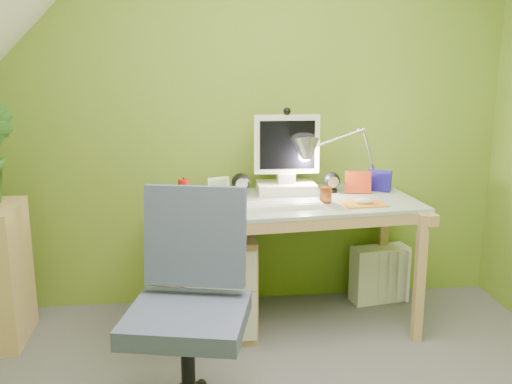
{
  "coord_description": "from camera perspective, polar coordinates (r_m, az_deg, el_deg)",
  "views": [
    {
      "loc": [
        -0.35,
        -2.01,
        1.58
      ],
      "look_at": [
        0.0,
        1.0,
        0.85
      ],
      "focal_mm": 42.0,
      "sensor_mm": 36.0,
      "label": 1
    }
  ],
  "objects": [
    {
      "name": "speaker_left",
      "position": [
        3.48,
        -1.46,
        0.78
      ],
      "size": [
        0.11,
        0.11,
        0.13
      ],
      "primitive_type": null,
      "rotation": [
        0.0,
        0.0,
        0.01
      ],
      "color": "black",
      "rests_on": "desk"
    },
    {
      "name": "radiator",
      "position": [
        3.93,
        11.66,
        -7.64
      ],
      "size": [
        0.38,
        0.2,
        0.36
      ],
      "primitive_type": "cube",
      "rotation": [
        0.0,
        0.0,
        0.17
      ],
      "color": "white",
      "rests_on": "floor"
    },
    {
      "name": "photo_frame_red",
      "position": [
        3.57,
        9.69,
        0.93
      ],
      "size": [
        0.15,
        0.05,
        0.13
      ],
      "primitive_type": "cube",
      "rotation": [
        0.0,
        0.0,
        -0.21
      ],
      "color": "#B43013",
      "rests_on": "desk"
    },
    {
      "name": "desk_lamp",
      "position": [
        3.6,
        10.02,
        4.43
      ],
      "size": [
        0.55,
        0.32,
        0.55
      ],
      "primitive_type": null,
      "rotation": [
        0.0,
        0.0,
        -0.21
      ],
      "color": "#ADAEB2",
      "rests_on": "desk"
    },
    {
      "name": "mousepad",
      "position": [
        3.33,
        10.23,
        -1.1
      ],
      "size": [
        0.24,
        0.18,
        0.01
      ],
      "primitive_type": "cube",
      "rotation": [
        0.0,
        0.0,
        0.06
      ],
      "color": "#BE721D",
      "rests_on": "desk"
    },
    {
      "name": "desk",
      "position": [
        3.49,
        3.28,
        -6.72
      ],
      "size": [
        1.45,
        0.82,
        0.75
      ],
      "primitive_type": null,
      "rotation": [
        0.0,
        0.0,
        0.09
      ],
      "color": "tan",
      "rests_on": "floor"
    },
    {
      "name": "wall_back",
      "position": [
        3.65,
        -1.11,
        7.54
      ],
      "size": [
        3.2,
        0.01,
        2.4
      ],
      "primitive_type": "cube",
      "color": "olive",
      "rests_on": "floor"
    },
    {
      "name": "photo_frame_green",
      "position": [
        3.46,
        -3.57,
        0.51
      ],
      "size": [
        0.13,
        0.05,
        0.11
      ],
      "primitive_type": "cube",
      "rotation": [
        0.0,
        0.0,
        0.27
      ],
      "color": "#B5C487",
      "rests_on": "desk"
    },
    {
      "name": "amber_tumbler",
      "position": [
        3.33,
        6.66,
        -0.27
      ],
      "size": [
        0.07,
        0.07,
        0.09
      ],
      "primitive_type": "cylinder",
      "rotation": [
        0.0,
        0.0,
        -0.09
      ],
      "color": "#944315",
      "rests_on": "desk"
    },
    {
      "name": "speaker_right",
      "position": [
        3.57,
        7.2,
        0.95
      ],
      "size": [
        0.12,
        0.12,
        0.12
      ],
      "primitive_type": null,
      "rotation": [
        0.0,
        0.0,
        0.17
      ],
      "color": "black",
      "rests_on": "desk"
    },
    {
      "name": "photo_frame_blue",
      "position": [
        3.65,
        11.62,
        1.08
      ],
      "size": [
        0.14,
        0.1,
        0.13
      ],
      "primitive_type": "cube",
      "rotation": [
        0.0,
        0.0,
        -0.58
      ],
      "color": "navy",
      "rests_on": "desk"
    },
    {
      "name": "monitor",
      "position": [
        3.5,
        2.91,
        3.99
      ],
      "size": [
        0.38,
        0.22,
        0.51
      ],
      "primitive_type": null,
      "rotation": [
        0.0,
        0.0,
        -0.02
      ],
      "color": "silver",
      "rests_on": "desk"
    },
    {
      "name": "candle_cluster",
      "position": [
        3.32,
        -6.89,
        0.01
      ],
      "size": [
        0.18,
        0.16,
        0.12
      ],
      "primitive_type": null,
      "rotation": [
        0.0,
        0.0,
        0.11
      ],
      "color": "#A9180E",
      "rests_on": "desk"
    },
    {
      "name": "keyboard",
      "position": [
        3.23,
        2.39,
        -1.22
      ],
      "size": [
        0.45,
        0.19,
        0.02
      ],
      "primitive_type": "cube",
      "rotation": [
        0.0,
        0.0,
        0.12
      ],
      "color": "white",
      "rests_on": "desk"
    },
    {
      "name": "mouse",
      "position": [
        3.33,
        10.24,
        -0.86
      ],
      "size": [
        0.11,
        0.08,
        0.03
      ],
      "primitive_type": "ellipsoid",
      "rotation": [
        0.0,
        0.0,
        -0.21
      ],
      "color": "silver",
      "rests_on": "mousepad"
    },
    {
      "name": "task_chair",
      "position": [
        2.55,
        -6.62,
        -11.54
      ],
      "size": [
        0.67,
        0.67,
        1.0
      ],
      "primitive_type": null,
      "rotation": [
        0.0,
        0.0,
        -0.23
      ],
      "color": "#40496A",
      "rests_on": "floor"
    }
  ]
}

